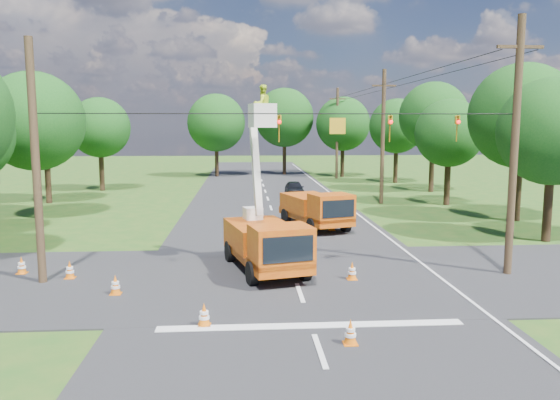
{
  "coord_description": "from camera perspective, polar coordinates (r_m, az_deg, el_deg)",
  "views": [
    {
      "loc": [
        -1.94,
        -18.43,
        5.85
      ],
      "look_at": [
        -0.34,
        5.39,
        2.6
      ],
      "focal_mm": 35.0,
      "sensor_mm": 36.0,
      "label": 1
    }
  ],
  "objects": [
    {
      "name": "distant_car",
      "position": [
        45.89,
        1.51,
        1.22
      ],
      "size": [
        1.49,
        3.7,
        1.26
      ],
      "primitive_type": "imported",
      "rotation": [
        0.0,
        0.0,
        -0.0
      ],
      "color": "black",
      "rests_on": "ground"
    },
    {
      "name": "tree_left_d",
      "position": [
        37.76,
        -24.31,
        7.49
      ],
      "size": [
        6.2,
        6.2,
        9.24
      ],
      "color": "#382616",
      "rests_on": "ground"
    },
    {
      "name": "stop_bar",
      "position": [
        16.43,
        3.28,
        -13.12
      ],
      "size": [
        9.0,
        0.45,
        0.02
      ],
      "primitive_type": "cube",
      "color": "silver",
      "rests_on": "ground"
    },
    {
      "name": "tree_right_d",
      "position": [
        50.3,
        15.75,
        8.41
      ],
      "size": [
        6.0,
        6.0,
        9.7
      ],
      "color": "#382616",
      "rests_on": "ground"
    },
    {
      "name": "traffic_cone_4",
      "position": [
        20.03,
        -16.82,
        -8.5
      ],
      "size": [
        0.38,
        0.38,
        0.71
      ],
      "color": "orange",
      "rests_on": "ground"
    },
    {
      "name": "second_truck",
      "position": [
        31.33,
        3.83,
        -0.9
      ],
      "size": [
        3.83,
        6.23,
        2.2
      ],
      "rotation": [
        0.0,
        0.0,
        0.31
      ],
      "color": "#C65B0D",
      "rests_on": "ground"
    },
    {
      "name": "traffic_cone_5",
      "position": [
        22.62,
        -21.11,
        -6.83
      ],
      "size": [
        0.38,
        0.38,
        0.71
      ],
      "color": "orange",
      "rests_on": "ground"
    },
    {
      "name": "tree_right_a",
      "position": [
        30.61,
        26.62,
        6.4
      ],
      "size": [
        5.4,
        5.4,
        8.28
      ],
      "color": "#382616",
      "rests_on": "ground"
    },
    {
      "name": "signal_span",
      "position": [
        20.84,
        7.75,
        7.76
      ],
      "size": [
        18.0,
        0.29,
        1.07
      ],
      "color": "black",
      "rests_on": "ground"
    },
    {
      "name": "tree_left_f",
      "position": [
        52.04,
        -18.31,
        7.19
      ],
      "size": [
        5.4,
        5.4,
        8.4
      ],
      "color": "#382616",
      "rests_on": "ground"
    },
    {
      "name": "traffic_cone_8",
      "position": [
        21.14,
        7.54,
        -7.37
      ],
      "size": [
        0.38,
        0.38,
        0.71
      ],
      "color": "orange",
      "rests_on": "ground"
    },
    {
      "name": "bucket_truck",
      "position": [
        21.92,
        -1.48,
        -3.53
      ],
      "size": [
        3.52,
        6.26,
        7.46
      ],
      "rotation": [
        0.0,
        0.0,
        0.24
      ],
      "color": "#C65B0D",
      "rests_on": "ground"
    },
    {
      "name": "tree_right_b",
      "position": [
        36.59,
        23.97,
        8.01
      ],
      "size": [
        6.4,
        6.4,
        9.65
      ],
      "color": "#382616",
      "rests_on": "ground"
    },
    {
      "name": "tree_right_e",
      "position": [
        57.62,
        12.1,
        7.55
      ],
      "size": [
        5.6,
        5.6,
        8.63
      ],
      "color": "#382616",
      "rests_on": "ground"
    },
    {
      "name": "pole_right_near",
      "position": [
        22.95,
        23.31,
        5.27
      ],
      "size": [
        1.8,
        0.3,
        10.0
      ],
      "color": "#4C3823",
      "rests_on": "ground"
    },
    {
      "name": "traffic_cone_3",
      "position": [
        30.75,
        5.44,
        -2.57
      ],
      "size": [
        0.38,
        0.38,
        0.71
      ],
      "color": "orange",
      "rests_on": "ground"
    },
    {
      "name": "tree_far_c",
      "position": [
        63.47,
        6.59,
        7.9
      ],
      "size": [
        6.2,
        6.2,
        9.18
      ],
      "color": "#382616",
      "rests_on": "ground"
    },
    {
      "name": "ground",
      "position": [
        38.92,
        -0.95,
        -0.89
      ],
      "size": [
        140.0,
        140.0,
        0.0
      ],
      "primitive_type": "plane",
      "color": "#225118",
      "rests_on": "ground"
    },
    {
      "name": "tree_far_b",
      "position": [
        65.62,
        0.46,
        8.59
      ],
      "size": [
        7.0,
        7.0,
        10.32
      ],
      "color": "#382616",
      "rests_on": "ground"
    },
    {
      "name": "tree_left_e",
      "position": [
        44.96,
        -23.39,
        7.94
      ],
      "size": [
        5.8,
        5.8,
        9.41
      ],
      "color": "#382616",
      "rests_on": "ground"
    },
    {
      "name": "road_cross",
      "position": [
        21.34,
        1.53,
        -8.16
      ],
      "size": [
        56.0,
        10.0,
        0.07
      ],
      "primitive_type": "cube",
      "color": "black",
      "rests_on": "ground"
    },
    {
      "name": "road_main",
      "position": [
        38.92,
        -0.95,
        -0.89
      ],
      "size": [
        12.0,
        100.0,
        0.06
      ],
      "primitive_type": "cube",
      "color": "black",
      "rests_on": "ground"
    },
    {
      "name": "traffic_cone_2",
      "position": [
        26.63,
        1.57,
        -4.15
      ],
      "size": [
        0.38,
        0.38,
        0.71
      ],
      "color": "orange",
      "rests_on": "ground"
    },
    {
      "name": "traffic_cone_0",
      "position": [
        16.45,
        -7.93,
        -11.82
      ],
      "size": [
        0.38,
        0.38,
        0.71
      ],
      "color": "orange",
      "rests_on": "ground"
    },
    {
      "name": "pole_right_far",
      "position": [
        61.33,
        5.99,
        7.02
      ],
      "size": [
        1.8,
        0.3,
        10.0
      ],
      "color": "#4C3823",
      "rests_on": "ground"
    },
    {
      "name": "edge_line",
      "position": [
        39.6,
        7.17,
        -0.8
      ],
      "size": [
        0.12,
        90.0,
        0.02
      ],
      "primitive_type": "cube",
      "color": "silver",
      "rests_on": "ground"
    },
    {
      "name": "pole_right_mid",
      "position": [
        41.76,
        10.69,
        6.6
      ],
      "size": [
        1.8,
        0.3,
        10.0
      ],
      "color": "#4C3823",
      "rests_on": "ground"
    },
    {
      "name": "tree_far_a",
      "position": [
        63.5,
        -6.69,
        8.01
      ],
      "size": [
        6.6,
        6.6,
        9.5
      ],
      "color": "#382616",
      "rests_on": "ground"
    },
    {
      "name": "traffic_cone_6",
      "position": [
        24.06,
        -25.39,
        -6.2
      ],
      "size": [
        0.38,
        0.38,
        0.71
      ],
      "color": "orange",
      "rests_on": "ground"
    },
    {
      "name": "ground_worker",
      "position": [
        21.05,
        -1.4,
        -5.59
      ],
      "size": [
        0.87,
        0.8,
        1.99
      ],
      "primitive_type": "imported",
      "rotation": [
        0.0,
        0.0,
        0.58
      ],
      "color": "orange",
      "rests_on": "ground"
    },
    {
      "name": "pole_left",
      "position": [
        21.82,
        -24.16,
        3.53
      ],
      "size": [
        0.3,
        0.3,
        9.0
      ],
      "color": "#4C3823",
      "rests_on": "ground"
    },
    {
      "name": "tree_right_c",
      "position": [
        42.24,
        17.27,
        6.68
      ],
      "size": [
        5.0,
        5.0,
        7.83
      ],
      "color": "#382616",
      "rests_on": "ground"
    },
    {
      "name": "traffic_cone_7",
      "position": [
        36.45,
        4.99,
        -0.94
      ],
      "size": [
        0.38,
        0.38,
        0.71
      ],
      "color": "orange",
      "rests_on": "ground"
    },
    {
      "name": "traffic_cone_1",
      "position": [
        15.16,
        7.37,
        -13.55
      ],
      "size": [
        0.38,
        0.38,
        0.71
      ],
      "color": "orange",
      "rests_on": "ground"
    }
  ]
}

